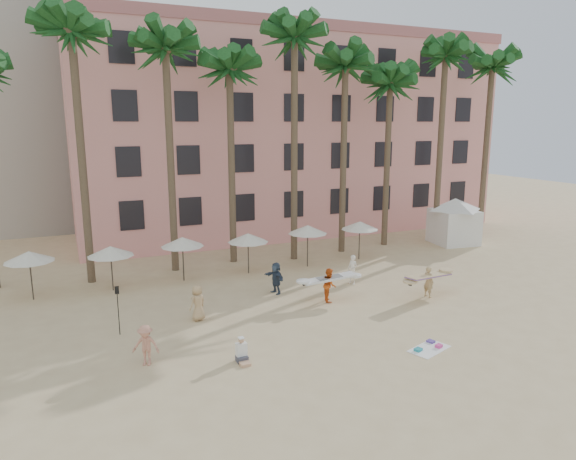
% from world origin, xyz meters
% --- Properties ---
extents(ground, '(120.00, 120.00, 0.00)m').
position_xyz_m(ground, '(0.00, 0.00, 0.00)').
color(ground, '#D1B789').
rests_on(ground, ground).
extents(pink_hotel, '(35.00, 14.00, 16.00)m').
position_xyz_m(pink_hotel, '(7.00, 26.00, 8.00)').
color(pink_hotel, pink).
rests_on(pink_hotel, ground).
extents(palm_row, '(44.40, 5.40, 16.30)m').
position_xyz_m(palm_row, '(0.51, 15.00, 12.97)').
color(palm_row, brown).
rests_on(palm_row, ground).
extents(umbrella_row, '(22.50, 2.70, 2.73)m').
position_xyz_m(umbrella_row, '(-3.00, 12.50, 2.33)').
color(umbrella_row, '#332B23').
rests_on(umbrella_row, ground).
extents(cabana, '(5.06, 5.06, 3.50)m').
position_xyz_m(cabana, '(16.10, 13.71, 2.07)').
color(cabana, silver).
rests_on(cabana, ground).
extents(beach_towel, '(2.03, 1.53, 0.14)m').
position_xyz_m(beach_towel, '(2.23, -0.72, 0.03)').
color(beach_towel, white).
rests_on(beach_towel, ground).
extents(carrier_yellow, '(3.28, 1.61, 1.69)m').
position_xyz_m(carrier_yellow, '(6.32, 4.48, 0.97)').
color(carrier_yellow, tan).
rests_on(carrier_yellow, ground).
extents(carrier_white, '(2.94, 1.03, 1.76)m').
position_xyz_m(carrier_white, '(1.18, 6.05, 0.94)').
color(carrier_white, '#D75416').
rests_on(carrier_white, ground).
extents(beachgoers, '(13.36, 7.17, 1.74)m').
position_xyz_m(beachgoers, '(-3.54, 6.22, 0.85)').
color(beachgoers, '#2D3C50').
rests_on(beachgoers, ground).
extents(paddle, '(0.18, 0.04, 2.23)m').
position_xyz_m(paddle, '(-9.32, 5.91, 1.41)').
color(paddle, black).
rests_on(paddle, ground).
extents(seated_man, '(0.43, 0.76, 0.98)m').
position_xyz_m(seated_man, '(-5.23, 1.26, 0.34)').
color(seated_man, '#3F3F4C').
rests_on(seated_man, ground).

